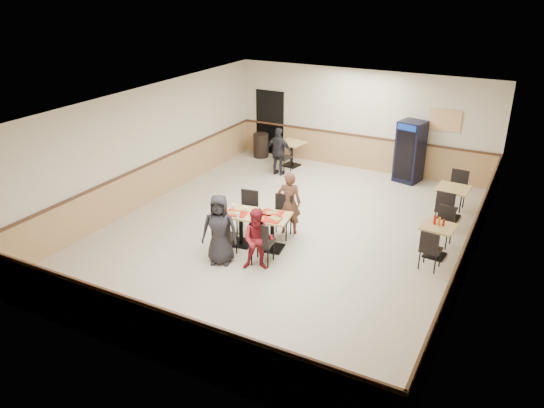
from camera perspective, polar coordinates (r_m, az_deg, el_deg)
The scene contains 20 objects.
ground at distance 12.35m, azimuth 1.67°, elevation -3.02°, with size 10.00×10.00×0.00m, color beige.
room_shell at distance 13.77m, azimuth 13.08°, elevation 1.88°, with size 10.00×10.00×10.00m.
main_table at distance 11.49m, azimuth -1.69°, elevation -2.28°, with size 1.55×0.94×0.78m.
main_chairs at distance 11.52m, azimuth -1.93°, elevation -2.35°, with size 1.54×1.88×0.99m.
diner_woman_left at distance 10.82m, azimuth -5.66°, elevation -2.74°, with size 0.73×0.48×1.50m, color black.
diner_woman_right at distance 10.58m, azimuth -1.51°, elevation -3.86°, with size 0.64×0.50×1.31m, color maroon.
diner_man_opposite at distance 12.02m, azimuth 1.85°, elevation 0.12°, with size 0.54×0.36×1.49m, color brown.
lone_diner at distance 15.64m, azimuth 0.75°, elevation 5.67°, with size 0.84×0.35×1.43m, color black.
tabletop_clutter at distance 11.32m, azimuth -1.65°, elevation -1.10°, with size 1.29×0.77×0.12m.
side_table_near at distance 11.65m, azimuth 17.34°, elevation -3.31°, with size 0.73×0.73×0.71m.
side_table_near_chair_south at distance 11.16m, azimuth 16.74°, elevation -4.60°, with size 0.42×0.42×0.90m, color black, non-canonical shape.
side_table_near_chair_north at distance 12.17m, azimuth 17.87°, elevation -2.32°, with size 0.42×0.42×0.90m, color black, non-canonical shape.
side_table_far at distance 13.55m, azimuth 18.76°, elevation 0.62°, with size 0.79×0.79×0.80m.
side_table_far_chair_south at distance 12.97m, azimuth 18.24°, elevation -0.46°, with size 0.47×0.47×1.01m, color black, non-canonical shape.
side_table_far_chair_north at distance 14.15m, azimuth 19.21°, elevation 1.42°, with size 0.47×0.47×1.01m, color black, non-canonical shape.
condiment_caddy at distance 11.56m, azimuth 17.44°, elevation -1.74°, with size 0.23×0.06×0.20m.
back_table at distance 16.45m, azimuth 2.13°, elevation 5.81°, with size 0.83×0.83×0.77m.
back_table_chair_lone at distance 15.93m, azimuth 1.16°, elevation 5.13°, with size 0.45×0.45×0.97m, color black, non-canonical shape.
pepsi_cooler at distance 15.59m, azimuth 14.61°, elevation 5.48°, with size 0.81×0.81×1.76m.
trash_bin at distance 17.34m, azimuth -1.20°, elevation 6.34°, with size 0.49×0.49×0.78m, color black.
Camera 1 is at (4.81, -9.94, 5.53)m, focal length 35.00 mm.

